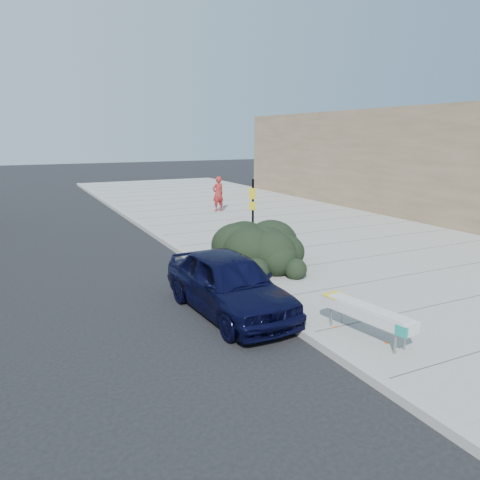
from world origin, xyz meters
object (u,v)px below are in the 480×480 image
at_px(pedestrian, 218,194).
at_px(bike_rack, 265,240).
at_px(bench, 367,313).
at_px(sedan_navy, 229,283).
at_px(sign_post, 253,208).

bearing_deg(pedestrian, bike_rack, 64.88).
relative_size(bench, sedan_navy, 0.51).
xyz_separation_m(sign_post, pedestrian, (1.96, 7.41, -0.45)).
height_order(bench, sign_post, sign_post).
bearing_deg(sign_post, bike_rack, -128.00).
xyz_separation_m(bench, bike_rack, (1.23, 6.11, 0.05)).
relative_size(bike_rack, pedestrian, 0.51).
distance_m(bench, bike_rack, 6.23).
height_order(sedan_navy, pedestrian, pedestrian).
bearing_deg(bench, sign_post, 69.28).
height_order(bike_rack, sign_post, sign_post).
height_order(bench, bike_rack, bike_rack).
xyz_separation_m(bench, sign_post, (1.59, 7.60, 0.84)).
height_order(sign_post, pedestrian, sign_post).
bearing_deg(pedestrian, sedan_navy, 56.75).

